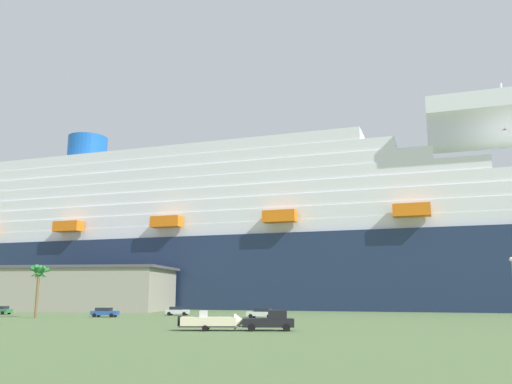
% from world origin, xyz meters
% --- Properties ---
extents(ground_plane, '(600.00, 600.00, 0.00)m').
position_xyz_m(ground_plane, '(0.00, 30.00, 0.00)').
color(ground_plane, '#567042').
extents(cruise_ship, '(305.25, 64.89, 60.75)m').
position_xyz_m(cruise_ship, '(-27.17, 64.42, 18.09)').
color(cruise_ship, '#1E2D4C').
rests_on(cruise_ship, ground_plane).
extents(terminal_building, '(45.73, 25.47, 9.96)m').
position_xyz_m(terminal_building, '(-45.15, 33.50, 5.00)').
color(terminal_building, gray).
rests_on(terminal_building, ground_plane).
extents(pickup_truck, '(5.89, 3.16, 2.20)m').
position_xyz_m(pickup_truck, '(11.24, -20.27, 1.04)').
color(pickup_truck, black).
rests_on(pickup_truck, ground_plane).
extents(small_boat_on_trailer, '(8.34, 3.23, 2.15)m').
position_xyz_m(small_boat_on_trailer, '(5.30, -21.51, 0.96)').
color(small_boat_on_trailer, '#595960').
rests_on(small_boat_on_trailer, ground_plane).
extents(palm_tree, '(3.21, 3.43, 8.71)m').
position_xyz_m(palm_tree, '(-32.24, 0.71, 7.01)').
color(palm_tree, brown).
rests_on(palm_tree, ground_plane).
extents(parked_car_silver_sedan, '(4.43, 2.50, 1.58)m').
position_xyz_m(parked_car_silver_sedan, '(-12.89, 15.01, 0.83)').
color(parked_car_silver_sedan, silver).
rests_on(parked_car_silver_sedan, ground_plane).
extents(parked_car_white_van, '(4.89, 2.40, 1.58)m').
position_xyz_m(parked_car_white_van, '(4.31, 8.33, 0.83)').
color(parked_car_white_van, white).
rests_on(parked_car_white_van, ground_plane).
extents(parked_car_blue_suv, '(4.70, 2.63, 1.58)m').
position_xyz_m(parked_car_blue_suv, '(-22.59, 5.91, 0.83)').
color(parked_car_blue_suv, '#264C99').
rests_on(parked_car_blue_suv, ground_plane).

